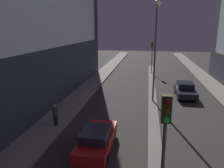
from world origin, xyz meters
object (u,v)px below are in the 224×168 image
Objects in this scene: traffic_light_mid at (152,50)px; car_right_lane at (185,90)px; car_left_lane at (97,140)px; traffic_light_near at (165,134)px; street_lamp at (156,34)px; pedestrian_on_left_sidewalk at (55,115)px.

traffic_light_mid reaches higher than car_right_lane.
traffic_light_near is at bearing -52.76° from car_left_lane.
street_lamp is 5.98× the size of pedestrian_on_left_sidewalk.
traffic_light_near is 16.82m from car_right_lane.
street_lamp reaches higher than pedestrian_on_left_sidewalk.
street_lamp is at bearing -90.00° from traffic_light_mid.
pedestrian_on_left_sidewalk is at bearing 134.61° from traffic_light_near.
traffic_light_near is 10.34m from pedestrian_on_left_sidewalk.
pedestrian_on_left_sidewalk is at bearing -135.79° from street_lamp.
street_lamp is 2.19× the size of car_right_lane.
pedestrian_on_left_sidewalk is (-7.01, 7.11, -2.69)m from traffic_light_near.
car_right_lane is 2.73× the size of pedestrian_on_left_sidewalk.
traffic_light_near reaches higher than pedestrian_on_left_sidewalk.
traffic_light_mid is 24.02m from car_left_lane.
street_lamp is 11.61m from car_left_lane.
pedestrian_on_left_sidewalk is (-7.01, -6.82, -5.52)m from street_lamp.
traffic_light_near is at bearing -45.39° from pedestrian_on_left_sidewalk.
traffic_light_mid reaches higher than pedestrian_on_left_sidewalk.
pedestrian_on_left_sidewalk reaches higher than car_left_lane.
traffic_light_mid is at bearing 90.00° from traffic_light_near.
traffic_light_near is 1.14× the size of car_right_lane.
traffic_light_near reaches higher than car_left_lane.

